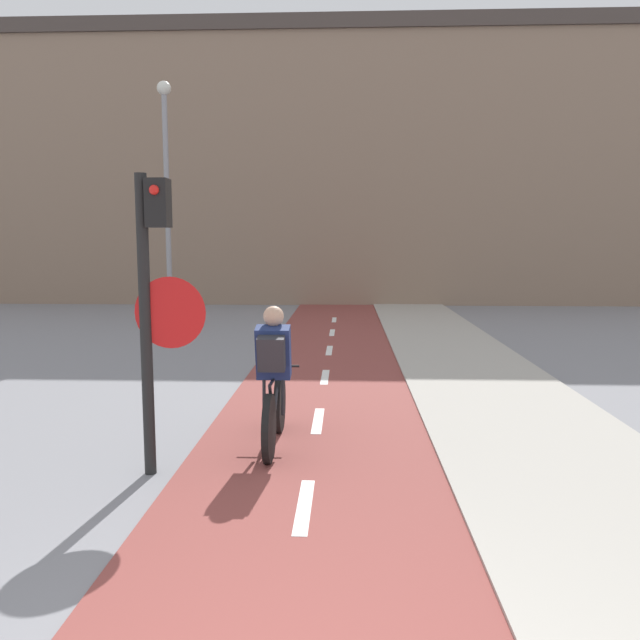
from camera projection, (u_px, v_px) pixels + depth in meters
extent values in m
cube|color=white|center=(304.00, 506.00, 5.21)|extent=(0.12, 1.10, 0.00)
cube|color=white|center=(318.00, 421.00, 7.68)|extent=(0.12, 1.10, 0.00)
cube|color=white|center=(325.00, 377.00, 10.16)|extent=(0.12, 1.10, 0.00)
cube|color=white|center=(329.00, 350.00, 12.64)|extent=(0.12, 1.10, 0.00)
cube|color=white|center=(332.00, 333.00, 15.12)|extent=(0.12, 1.10, 0.00)
cube|color=white|center=(334.00, 320.00, 17.60)|extent=(0.12, 1.10, 0.00)
cube|color=#89705B|center=(338.00, 178.00, 23.74)|extent=(60.00, 5.00, 9.25)
cube|color=#473D38|center=(339.00, 44.00, 23.13)|extent=(60.00, 5.20, 0.50)
cylinder|color=black|center=(146.00, 328.00, 5.82)|extent=(0.11, 0.11, 2.83)
cube|color=black|center=(158.00, 203.00, 5.67)|extent=(0.20, 0.20, 0.44)
sphere|color=red|center=(154.00, 190.00, 5.55)|extent=(0.09, 0.09, 0.09)
cone|color=red|center=(170.00, 313.00, 5.79)|extent=(0.67, 0.01, 0.67)
cone|color=silver|center=(170.00, 313.00, 5.79)|extent=(0.60, 0.02, 0.60)
cylinder|color=gray|center=(168.00, 211.00, 16.47)|extent=(0.14, 0.14, 6.04)
sphere|color=silver|center=(164.00, 88.00, 16.07)|extent=(0.36, 0.36, 0.36)
cylinder|color=black|center=(269.00, 429.00, 6.25)|extent=(0.07, 0.70, 0.70)
cylinder|color=black|center=(280.00, 403.00, 7.25)|extent=(0.07, 0.70, 0.70)
cylinder|color=black|center=(277.00, 394.00, 6.92)|extent=(0.04, 0.65, 0.43)
cylinder|color=black|center=(272.00, 403.00, 6.45)|extent=(0.04, 0.34, 0.46)
cylinder|color=black|center=(275.00, 378.00, 6.74)|extent=(0.04, 0.94, 0.07)
cylinder|color=black|center=(271.00, 424.00, 6.44)|extent=(0.04, 0.39, 0.05)
cylinder|color=black|center=(279.00, 366.00, 7.20)|extent=(0.46, 0.03, 0.03)
cube|color=navy|center=(273.00, 352.00, 6.59)|extent=(0.36, 0.31, 0.59)
sphere|color=tan|center=(274.00, 316.00, 6.59)|extent=(0.22, 0.22, 0.22)
cylinder|color=#232328|center=(264.00, 394.00, 6.62)|extent=(0.04, 0.07, 0.44)
cylinder|color=#232328|center=(283.00, 395.00, 6.61)|extent=(0.04, 0.07, 0.44)
cube|color=#28282D|center=(271.00, 353.00, 6.41)|extent=(0.28, 0.23, 0.39)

